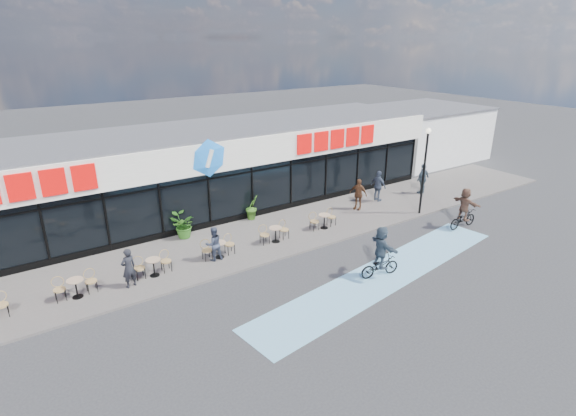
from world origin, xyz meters
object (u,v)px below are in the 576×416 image
Objects in this scene: potted_plant_right at (252,207)px; cyclist_b at (464,211)px; patron_right at (214,244)px; pedestrian_b at (378,186)px; potted_plant_mid at (183,227)px; lamp_post at (425,163)px; potted_plant_left at (182,226)px; pedestrian_a at (358,194)px; pedestrian_c at (423,179)px; cyclist_a at (381,254)px; patron_left at (129,268)px.

potted_plant_right is 11.00m from cyclist_b.
patron_right is 11.49m from pedestrian_b.
pedestrian_b is at bearing -7.51° from potted_plant_mid.
pedestrian_b is 0.86× the size of cyclist_b.
patron_right is at bearing 174.32° from lamp_post.
cyclist_b is at bearing -27.75° from potted_plant_left.
pedestrian_a is at bearing -10.28° from potted_plant_left.
patron_right is 12.85m from cyclist_b.
potted_plant_left is 14.23m from cyclist_b.
pedestrian_b is at bearing 78.14° from pedestrian_a.
patron_right is (0.27, -2.97, 0.14)m from potted_plant_left.
potted_plant_mid is (0.07, 0.13, -0.12)m from potted_plant_left.
cyclist_a is (-9.54, -5.98, -0.06)m from pedestrian_c.
patron_right is at bearing 167.94° from patron_left.
pedestrian_c is at bearing -7.36° from potted_plant_left.
potted_plant_left is 9.89m from pedestrian_a.
pedestrian_b is at bearing -6.84° from potted_plant_left.
pedestrian_c is 11.26m from cyclist_a.
lamp_post is at bearing 160.74° from patron_left.
pedestrian_b is at bearing 46.16° from cyclist_a.
pedestrian_b reaches higher than patron_right.
potted_plant_mid is 0.66× the size of patron_right.
cyclist_a reaches higher than patron_right.
pedestrian_a is (-2.45, 2.39, -1.95)m from lamp_post.
cyclist_a reaches higher than potted_plant_right.
cyclist_b reaches higher than potted_plant_right.
lamp_post is at bearing 23.04° from pedestrian_a.
potted_plant_mid is 0.63× the size of patron_left.
patron_left is (-3.50, -3.34, 0.30)m from potted_plant_mid.
pedestrian_b reaches higher than pedestrian_a.
potted_plant_left is at bearing 152.25° from cyclist_b.
pedestrian_b reaches higher than potted_plant_mid.
pedestrian_c reaches higher than patron_right.
potted_plant_right is at bearing -17.76° from pedestrian_c.
potted_plant_mid is 4.85m from patron_left.
cyclist_a reaches higher than potted_plant_mid.
potted_plant_mid is (-12.11, 4.29, -2.33)m from lamp_post.
cyclist_b reaches higher than patron_right.
lamp_post reaches higher than patron_right.
pedestrian_c reaches higher than potted_plant_mid.
lamp_post is at bearing -28.54° from potted_plant_right.
patron_right is at bearing -105.39° from pedestrian_a.
patron_left is (-7.46, -3.50, 0.15)m from potted_plant_right.
lamp_post is 2.21× the size of cyclist_b.
pedestrian_a reaches higher than potted_plant_right.
potted_plant_left is 0.95× the size of potted_plant_right.
potted_plant_right is (3.95, 0.15, 0.15)m from potted_plant_mid.
cyclist_b reaches higher than patron_left.
lamp_post reaches higher than patron_left.
pedestrian_c reaches higher than patron_left.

